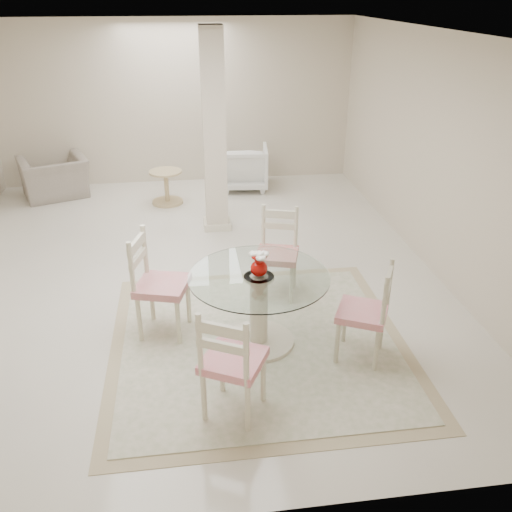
{
  "coord_description": "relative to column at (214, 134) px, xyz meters",
  "views": [
    {
      "loc": [
        0.09,
        -5.91,
        3.1
      ],
      "look_at": [
        0.7,
        -1.42,
        0.85
      ],
      "focal_mm": 38.0,
      "sensor_mm": 36.0,
      "label": 1
    }
  ],
  "objects": [
    {
      "name": "ground",
      "position": [
        -0.5,
        -1.3,
        -1.35
      ],
      "size": [
        7.0,
        7.0,
        0.0
      ],
      "primitive_type": "plane",
      "color": "silver",
      "rests_on": "ground"
    },
    {
      "name": "room_shell",
      "position": [
        -0.5,
        -1.3,
        0.51
      ],
      "size": [
        6.02,
        7.02,
        2.71
      ],
      "color": "beige",
      "rests_on": "ground"
    },
    {
      "name": "column",
      "position": [
        0.0,
        0.0,
        0.0
      ],
      "size": [
        0.3,
        0.3,
        2.7
      ],
      "primitive_type": "cube",
      "color": "beige",
      "rests_on": "ground"
    },
    {
      "name": "area_rug",
      "position": [
        0.2,
        -2.92,
        -1.34
      ],
      "size": [
        2.84,
        2.84,
        0.02
      ],
      "color": "tan",
      "rests_on": "ground"
    },
    {
      "name": "dining_table",
      "position": [
        0.2,
        -2.92,
        -0.97
      ],
      "size": [
        1.3,
        1.3,
        0.75
      ],
      "rotation": [
        0.0,
        0.0,
        -0.35
      ],
      "color": "beige",
      "rests_on": "ground"
    },
    {
      "name": "red_vase",
      "position": [
        0.2,
        -2.92,
        -0.48
      ],
      "size": [
        0.18,
        0.17,
        0.24
      ],
      "color": "#AA0905",
      "rests_on": "dining_table"
    },
    {
      "name": "dining_chair_east",
      "position": [
        1.15,
        -3.28,
        -0.79
      ],
      "size": [
        0.57,
        0.57,
        1.07
      ],
      "rotation": [
        0.0,
        0.0,
        -2.04
      ],
      "color": "beige",
      "rests_on": "ground"
    },
    {
      "name": "dining_chair_north",
      "position": [
        0.54,
        -1.96,
        -0.77
      ],
      "size": [
        0.54,
        0.54,
        1.1
      ],
      "rotation": [
        0.0,
        0.0,
        -0.29
      ],
      "color": "beige",
      "rests_on": "ground"
    },
    {
      "name": "dining_chair_west",
      "position": [
        -0.77,
        -2.58,
        -0.73
      ],
      "size": [
        0.58,
        0.58,
        1.17
      ],
      "rotation": [
        0.0,
        0.0,
        1.3
      ],
      "color": "#EFE8C5",
      "rests_on": "ground"
    },
    {
      "name": "dining_chair_south",
      "position": [
        -0.16,
        -3.88,
        -0.76
      ],
      "size": [
        0.6,
        0.6,
        1.12
      ],
      "rotation": [
        0.0,
        0.0,
        2.66
      ],
      "color": "beige",
      "rests_on": "ground"
    },
    {
      "name": "recliner_taupe",
      "position": [
        -2.53,
        1.63,
        -1.02
      ],
      "size": [
        1.25,
        1.18,
        0.65
      ],
      "primitive_type": "imported",
      "rotation": [
        0.0,
        0.0,
        3.51
      ],
      "color": "#A09484",
      "rests_on": "ground"
    },
    {
      "name": "armchair_white",
      "position": [
        0.58,
        1.64,
        -0.99
      ],
      "size": [
        0.86,
        0.88,
        0.73
      ],
      "primitive_type": "imported",
      "rotation": [
        0.0,
        0.0,
        3.04
      ],
      "color": "white",
      "rests_on": "ground"
    },
    {
      "name": "side_table",
      "position": [
        -0.72,
        1.07,
        -1.1
      ],
      "size": [
        0.51,
        0.51,
        0.53
      ],
      "color": "#CEB37F",
      "rests_on": "ground"
    }
  ]
}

